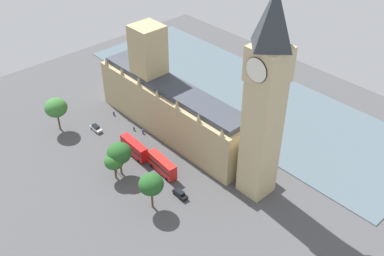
{
  "coord_description": "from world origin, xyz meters",
  "views": [
    {
      "loc": [
        70.51,
        88.01,
        82.57
      ],
      "look_at": [
        1.0,
        12.15,
        9.05
      ],
      "focal_mm": 42.07,
      "sensor_mm": 36.0,
      "label": 1
    }
  ],
  "objects_px": {
    "car_black_leading": "(180,194)",
    "plane_tree_by_river_gate": "(114,161)",
    "pedestrian_midblock": "(114,113)",
    "plane_tree_corner": "(56,108)",
    "double_decker_bus_kerbside": "(162,165)",
    "pedestrian_far_end": "(134,128)",
    "plane_tree_trailing": "(119,153)",
    "street_lamp_slot_11": "(115,161)",
    "double_decker_bus_under_trees": "(134,148)",
    "pedestrian_near_tower": "(143,132)",
    "car_silver_opposite_hall": "(96,128)",
    "plane_tree_slot_10": "(151,184)",
    "clock_tower": "(265,97)",
    "parliament_building": "(168,103)"
  },
  "relations": [
    {
      "from": "pedestrian_near_tower",
      "to": "plane_tree_by_river_gate",
      "type": "height_order",
      "value": "plane_tree_by_river_gate"
    },
    {
      "from": "car_silver_opposite_hall",
      "to": "double_decker_bus_under_trees",
      "type": "height_order",
      "value": "double_decker_bus_under_trees"
    },
    {
      "from": "double_decker_bus_under_trees",
      "to": "car_black_leading",
      "type": "relative_size",
      "value": 2.23
    },
    {
      "from": "pedestrian_midblock",
      "to": "plane_tree_corner",
      "type": "distance_m",
      "value": 19.08
    },
    {
      "from": "plane_tree_corner",
      "to": "street_lamp_slot_11",
      "type": "distance_m",
      "value": 29.36
    },
    {
      "from": "car_black_leading",
      "to": "pedestrian_far_end",
      "type": "height_order",
      "value": "car_black_leading"
    },
    {
      "from": "plane_tree_trailing",
      "to": "plane_tree_corner",
      "type": "height_order",
      "value": "plane_tree_corner"
    },
    {
      "from": "car_silver_opposite_hall",
      "to": "plane_tree_trailing",
      "type": "height_order",
      "value": "plane_tree_trailing"
    },
    {
      "from": "clock_tower",
      "to": "car_silver_opposite_hall",
      "type": "bearing_deg",
      "value": -72.15
    },
    {
      "from": "double_decker_bus_kerbside",
      "to": "pedestrian_far_end",
      "type": "distance_m",
      "value": 22.42
    },
    {
      "from": "double_decker_bus_kerbside",
      "to": "street_lamp_slot_11",
      "type": "relative_size",
      "value": 1.89
    },
    {
      "from": "double_decker_bus_under_trees",
      "to": "double_decker_bus_kerbside",
      "type": "height_order",
      "value": "same"
    },
    {
      "from": "car_black_leading",
      "to": "plane_tree_corner",
      "type": "distance_m",
      "value": 49.3
    },
    {
      "from": "double_decker_bus_kerbside",
      "to": "pedestrian_midblock",
      "type": "distance_m",
      "value": 33.38
    },
    {
      "from": "plane_tree_trailing",
      "to": "plane_tree_slot_10",
      "type": "xyz_separation_m",
      "value": [
        1.57,
        15.78,
        0.41
      ]
    },
    {
      "from": "double_decker_bus_under_trees",
      "to": "street_lamp_slot_11",
      "type": "distance_m",
      "value": 8.82
    },
    {
      "from": "parliament_building",
      "to": "car_silver_opposite_hall",
      "type": "xyz_separation_m",
      "value": [
        17.44,
        -14.73,
        -8.63
      ]
    },
    {
      "from": "double_decker_bus_kerbside",
      "to": "pedestrian_far_end",
      "type": "relative_size",
      "value": 6.8
    },
    {
      "from": "pedestrian_midblock",
      "to": "street_lamp_slot_11",
      "type": "distance_m",
      "value": 28.94
    },
    {
      "from": "car_silver_opposite_hall",
      "to": "plane_tree_corner",
      "type": "relative_size",
      "value": 0.42
    },
    {
      "from": "parliament_building",
      "to": "car_black_leading",
      "type": "height_order",
      "value": "parliament_building"
    },
    {
      "from": "parliament_building",
      "to": "plane_tree_trailing",
      "type": "xyz_separation_m",
      "value": [
        23.46,
        7.46,
        -2.29
      ]
    },
    {
      "from": "pedestrian_far_end",
      "to": "clock_tower",
      "type": "bearing_deg",
      "value": 86.7
    },
    {
      "from": "clock_tower",
      "to": "plane_tree_corner",
      "type": "distance_m",
      "value": 67.58
    },
    {
      "from": "car_silver_opposite_hall",
      "to": "plane_tree_slot_10",
      "type": "height_order",
      "value": "plane_tree_slot_10"
    },
    {
      "from": "parliament_building",
      "to": "pedestrian_midblock",
      "type": "bearing_deg",
      "value": -64.91
    },
    {
      "from": "car_silver_opposite_hall",
      "to": "pedestrian_midblock",
      "type": "relative_size",
      "value": 2.91
    },
    {
      "from": "clock_tower",
      "to": "plane_tree_slot_10",
      "type": "height_order",
      "value": "clock_tower"
    },
    {
      "from": "plane_tree_by_river_gate",
      "to": "car_black_leading",
      "type": "bearing_deg",
      "value": 115.18
    },
    {
      "from": "clock_tower",
      "to": "plane_tree_by_river_gate",
      "type": "bearing_deg",
      "value": -49.39
    },
    {
      "from": "plane_tree_by_river_gate",
      "to": "pedestrian_near_tower",
      "type": "bearing_deg",
      "value": -147.69
    },
    {
      "from": "plane_tree_corner",
      "to": "double_decker_bus_under_trees",
      "type": "bearing_deg",
      "value": 110.0
    },
    {
      "from": "parliament_building",
      "to": "pedestrian_near_tower",
      "type": "height_order",
      "value": "parliament_building"
    },
    {
      "from": "pedestrian_near_tower",
      "to": "street_lamp_slot_11",
      "type": "xyz_separation_m",
      "value": [
        16.44,
        9.54,
        3.23
      ]
    },
    {
      "from": "double_decker_bus_kerbside",
      "to": "plane_tree_slot_10",
      "type": "relative_size",
      "value": 1.03
    },
    {
      "from": "plane_tree_slot_10",
      "to": "car_silver_opposite_hall",
      "type": "bearing_deg",
      "value": -101.3
    },
    {
      "from": "street_lamp_slot_11",
      "to": "car_black_leading",
      "type": "bearing_deg",
      "value": 109.31
    },
    {
      "from": "double_decker_bus_under_trees",
      "to": "pedestrian_midblock",
      "type": "xyz_separation_m",
      "value": [
        -7.35,
        -21.41,
        -1.92
      ]
    },
    {
      "from": "clock_tower",
      "to": "plane_tree_by_river_gate",
      "type": "relative_size",
      "value": 6.88
    },
    {
      "from": "plane_tree_trailing",
      "to": "plane_tree_by_river_gate",
      "type": "height_order",
      "value": "plane_tree_trailing"
    },
    {
      "from": "pedestrian_near_tower",
      "to": "plane_tree_slot_10",
      "type": "relative_size",
      "value": 0.16
    },
    {
      "from": "clock_tower",
      "to": "plane_tree_trailing",
      "type": "height_order",
      "value": "clock_tower"
    },
    {
      "from": "double_decker_bus_kerbside",
      "to": "plane_tree_slot_10",
      "type": "distance_m",
      "value": 14.33
    },
    {
      "from": "parliament_building",
      "to": "pedestrian_near_tower",
      "type": "distance_m",
      "value": 12.15
    },
    {
      "from": "double_decker_bus_under_trees",
      "to": "plane_tree_corner",
      "type": "relative_size",
      "value": 0.96
    },
    {
      "from": "parliament_building",
      "to": "pedestrian_far_end",
      "type": "bearing_deg",
      "value": -38.5
    },
    {
      "from": "car_black_leading",
      "to": "plane_tree_by_river_gate",
      "type": "height_order",
      "value": "plane_tree_by_river_gate"
    },
    {
      "from": "plane_tree_trailing",
      "to": "street_lamp_slot_11",
      "type": "bearing_deg",
      "value": -65.98
    },
    {
      "from": "car_silver_opposite_hall",
      "to": "plane_tree_corner",
      "type": "height_order",
      "value": "plane_tree_corner"
    },
    {
      "from": "car_black_leading",
      "to": "plane_tree_slot_10",
      "type": "bearing_deg",
      "value": -10.53
    }
  ]
}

